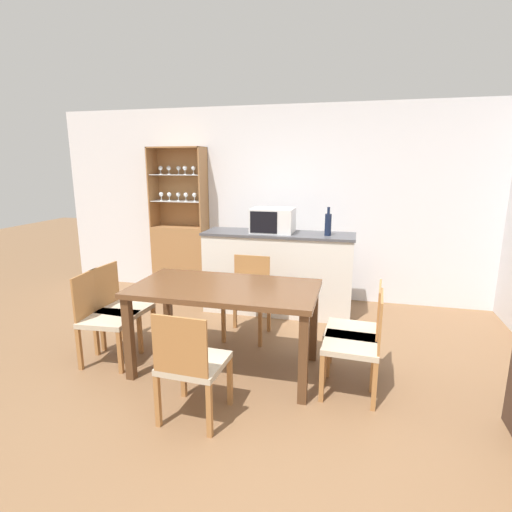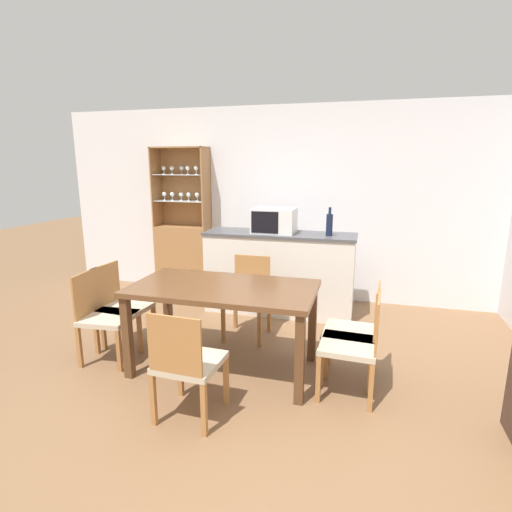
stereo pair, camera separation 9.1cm
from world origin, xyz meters
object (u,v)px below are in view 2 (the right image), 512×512
at_px(dining_chair_side_right_far, 355,332).
at_px(dining_chair_head_far, 248,297).
at_px(dining_chair_side_left_near, 104,316).
at_px(microwave, 274,220).
at_px(dining_chair_side_left_far, 121,307).
at_px(dining_chair_side_right_near, 354,344).
at_px(wine_bottle, 329,224).
at_px(display_cabinet, 184,248).
at_px(dining_table, 223,296).
at_px(dining_chair_head_near, 187,363).

distance_m(dining_chair_side_right_far, dining_chair_head_far, 1.29).
relative_size(dining_chair_side_left_near, microwave, 1.68).
distance_m(dining_chair_side_left_far, dining_chair_head_far, 1.29).
height_order(dining_chair_side_right_far, dining_chair_side_right_near, same).
height_order(dining_chair_side_right_near, wine_bottle, wine_bottle).
bearing_deg(wine_bottle, microwave, 174.81).
height_order(dining_chair_side_right_near, microwave, microwave).
height_order(display_cabinet, dining_table, display_cabinet).
height_order(dining_chair_side_left_near, dining_chair_side_right_far, same).
bearing_deg(dining_chair_side_left_near, dining_chair_head_near, 56.58).
relative_size(dining_chair_side_left_near, dining_chair_side_left_far, 1.00).
bearing_deg(dining_chair_side_right_far, dining_chair_side_left_far, 93.75).
height_order(dining_table, dining_chair_side_left_far, dining_chair_side_left_far).
bearing_deg(dining_chair_side_left_far, dining_chair_head_near, 56.09).
bearing_deg(dining_chair_head_near, dining_chair_side_right_far, 40.52).
relative_size(dining_chair_side_left_far, dining_chair_head_near, 1.00).
distance_m(dining_chair_side_left_near, wine_bottle, 2.58).
bearing_deg(dining_chair_side_right_near, dining_chair_side_left_near, 93.19).
relative_size(dining_chair_side_right_near, wine_bottle, 2.56).
bearing_deg(dining_chair_side_right_near, display_cabinet, 51.97).
height_order(dining_chair_head_far, wine_bottle, wine_bottle).
bearing_deg(microwave, dining_chair_head_far, -96.99).
bearing_deg(wine_bottle, dining_chair_head_far, -136.04).
xyz_separation_m(dining_chair_side_right_far, dining_chair_side_left_far, (-2.25, 0.01, 0.00)).
xyz_separation_m(display_cabinet, dining_chair_side_right_far, (2.47, -1.91, -0.19)).
bearing_deg(dining_chair_side_right_near, wine_bottle, 16.02).
bearing_deg(dining_chair_side_left_far, wine_bottle, 129.91).
distance_m(dining_chair_side_right_near, wine_bottle, 1.80).
xyz_separation_m(dining_chair_head_far, wine_bottle, (0.76, 0.73, 0.70)).
distance_m(dining_chair_side_left_far, dining_chair_side_right_near, 2.27).
height_order(display_cabinet, dining_chair_side_right_near, display_cabinet).
distance_m(dining_chair_side_left_near, dining_chair_side_right_far, 2.27).
bearing_deg(display_cabinet, dining_chair_side_right_near, -41.19).
height_order(display_cabinet, dining_chair_head_near, display_cabinet).
distance_m(dining_chair_side_left_far, dining_chair_head_near, 1.43).
distance_m(display_cabinet, dining_chair_head_near, 3.09).
relative_size(dining_table, dining_chair_side_left_far, 1.89).
bearing_deg(dining_chair_side_right_far, display_cabinet, 56.22).
xyz_separation_m(dining_chair_head_near, dining_chair_side_right_near, (1.13, 0.62, 0.00)).
relative_size(dining_table, dining_chair_side_left_near, 1.89).
distance_m(dining_table, dining_chair_head_near, 0.79).
distance_m(dining_chair_side_right_far, dining_chair_side_left_far, 2.25).
xyz_separation_m(display_cabinet, dining_table, (1.34, -2.03, 0.06)).
bearing_deg(display_cabinet, dining_chair_side_right_far, -37.69).
bearing_deg(dining_table, dining_chair_side_right_far, 6.27).
bearing_deg(dining_chair_head_near, dining_table, 92.53).
relative_size(dining_chair_side_right_near, microwave, 1.68).
relative_size(display_cabinet, dining_chair_head_near, 2.41).
distance_m(dining_chair_head_far, dining_chair_side_right_near, 1.43).
distance_m(dining_chair_head_far, microwave, 1.07).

